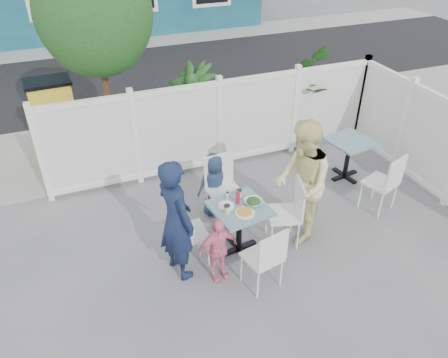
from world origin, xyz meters
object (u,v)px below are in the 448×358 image
object	(u,v)px
chair_near	(267,255)
toddler	(218,250)
utility_cabinet	(55,118)
chair_back	(222,184)
chair_right	(290,208)
main_table	(239,217)
man	(176,220)
spare_table	(349,149)
boy	(214,184)
woman	(302,183)
chair_left	(184,229)

from	to	relation	value
chair_near	toddler	xyz separation A→B (m)	(-0.48, 0.38, -0.08)
utility_cabinet	chair_back	bearing A→B (deg)	-57.76
chair_right	chair_back	distance (m)	1.08
main_table	chair_right	bearing A→B (deg)	-6.39
chair_near	man	bearing A→B (deg)	131.12
chair_back	chair_near	xyz separation A→B (m)	(-0.03, -1.54, -0.05)
chair_back	man	world-z (taller)	man
utility_cabinet	man	distance (m)	4.04
toddler	spare_table	bearing A→B (deg)	17.55
chair_right	boy	xyz separation A→B (m)	(-0.73, 1.00, -0.07)
woman	toddler	world-z (taller)	woman
chair_near	main_table	bearing A→B (deg)	80.51
utility_cabinet	woman	xyz separation A→B (m)	(2.97, -3.77, 0.22)
chair_near	toddler	size ratio (longest dim) A/B	1.00
chair_right	boy	world-z (taller)	boy
chair_left	woman	size ratio (longest dim) A/B	0.54
chair_back	toddler	world-z (taller)	chair_back
main_table	toddler	world-z (taller)	toddler
main_table	chair_right	world-z (taller)	chair_right
utility_cabinet	spare_table	xyz separation A→B (m)	(4.50, -2.75, -0.12)
chair_right	man	world-z (taller)	man
chair_left	boy	xyz separation A→B (m)	(0.73, 0.88, -0.05)
spare_table	boy	bearing A→B (deg)	-177.48
chair_left	man	xyz separation A→B (m)	(-0.12, -0.12, 0.28)
man	woman	distance (m)	1.78
toddler	woman	bearing A→B (deg)	7.13
main_table	boy	bearing A→B (deg)	91.00
main_table	woman	distance (m)	0.96
chair_right	chair_near	size ratio (longest dim) A/B	1.07
spare_table	woman	size ratio (longest dim) A/B	0.44
main_table	chair_near	xyz separation A→B (m)	(0.04, -0.75, -0.03)
main_table	spare_table	bearing A→B (deg)	22.96
utility_cabinet	chair_right	distance (m)	4.75
main_table	chair_left	distance (m)	0.75
utility_cabinet	chair_left	world-z (taller)	utility_cabinet
spare_table	boy	world-z (taller)	boy
chair_left	toddler	world-z (taller)	chair_left
woman	utility_cabinet	bearing A→B (deg)	-123.06
toddler	chair_left	bearing A→B (deg)	117.72
chair_right	boy	size ratio (longest dim) A/B	0.97
spare_table	toddler	xyz separation A→B (m)	(-2.88, -1.40, -0.10)
chair_back	chair_near	bearing A→B (deg)	85.36
chair_left	utility_cabinet	bearing A→B (deg)	-163.27
main_table	woman	bearing A→B (deg)	0.37
chair_near	toddler	bearing A→B (deg)	129.55
chair_near	chair_left	bearing A→B (deg)	122.40
spare_table	chair_near	xyz separation A→B (m)	(-2.40, -1.78, -0.02)
utility_cabinet	toddler	xyz separation A→B (m)	(1.62, -4.15, -0.21)
chair_right	toddler	bearing A→B (deg)	120.01
chair_back	man	size ratio (longest dim) A/B	0.61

